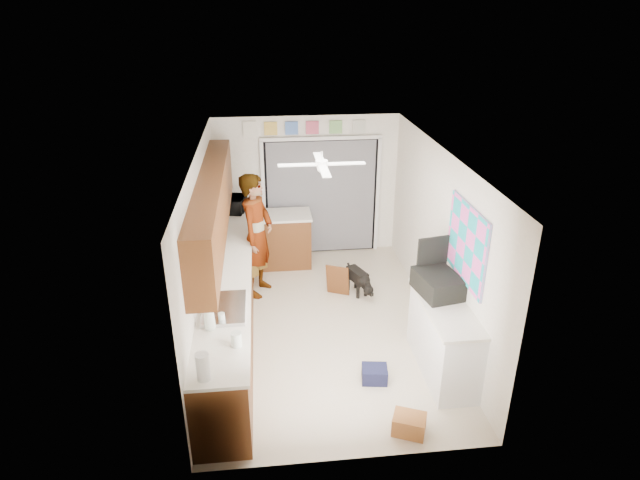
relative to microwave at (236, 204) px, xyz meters
name	(u,v)px	position (x,y,z in m)	size (l,w,h in m)	color
floor	(323,324)	(1.25, -2.21, -1.07)	(5.00, 5.00, 0.00)	beige
ceiling	(324,155)	(1.25, -2.21, 1.43)	(5.00, 5.00, 0.00)	white
wall_back	(307,187)	(1.25, 0.29, 0.18)	(3.20, 3.20, 0.00)	white
wall_front	(355,358)	(1.25, -4.71, 0.18)	(3.20, 3.20, 0.00)	white
wall_left	(203,251)	(-0.35, -2.21, 0.18)	(5.00, 5.00, 0.00)	white
wall_right	(439,240)	(2.85, -2.21, 0.18)	(5.00, 5.00, 0.00)	white
left_base_cabinets	(230,302)	(-0.05, -2.21, -0.62)	(0.60, 4.80, 0.90)	brown
left_countertop	(228,272)	(-0.04, -2.21, -0.15)	(0.62, 4.80, 0.04)	white
upper_cabinets	(213,206)	(-0.19, -2.01, 0.73)	(0.32, 4.00, 0.80)	brown
sink_basin	(224,309)	(-0.04, -3.21, -0.12)	(0.50, 0.76, 0.06)	silver
faucet	(207,303)	(-0.23, -3.21, -0.02)	(0.03, 0.03, 0.22)	silver
peninsula_base	(281,240)	(0.75, -0.21, -0.62)	(1.00, 0.60, 0.90)	brown
peninsula_top	(280,215)	(0.75, -0.21, -0.15)	(1.04, 0.64, 0.04)	white
back_opening_recess	(321,197)	(1.50, 0.26, -0.02)	(2.00, 0.06, 2.10)	black
curtain_panel	(321,198)	(1.50, 0.22, -0.02)	(1.90, 0.03, 2.05)	gray
door_trim_left	(264,200)	(0.48, 0.23, -0.02)	(0.06, 0.04, 2.10)	white
door_trim_right	(377,196)	(2.52, 0.23, -0.02)	(0.06, 0.04, 2.10)	white
door_trim_head	(321,138)	(1.50, 0.23, 1.05)	(2.10, 0.04, 0.06)	white
header_frame_0	(271,129)	(0.65, 0.26, 1.23)	(0.22, 0.02, 0.22)	gold
header_frame_1	(292,128)	(1.00, 0.26, 1.23)	(0.22, 0.02, 0.22)	#4B75C9
header_frame_2	(312,128)	(1.35, 0.26, 1.23)	(0.22, 0.02, 0.22)	#C54A66
header_frame_3	(336,127)	(1.75, 0.26, 1.23)	(0.22, 0.02, 0.22)	#75B064
header_frame_4	(359,127)	(2.15, 0.26, 1.23)	(0.22, 0.02, 0.22)	beige
route66_sign	(250,129)	(0.30, 0.26, 1.23)	(0.22, 0.02, 0.26)	silver
right_counter_base	(443,340)	(2.60, -3.41, -0.62)	(0.50, 1.40, 0.90)	white
right_counter_top	(446,307)	(2.59, -3.41, -0.15)	(0.54, 1.44, 0.04)	white
abstract_painting	(467,244)	(2.83, -3.21, 0.58)	(0.03, 1.15, 0.95)	#FF5DC7
ceiling_fan	(322,164)	(1.25, -2.01, 1.25)	(1.14, 1.14, 0.24)	white
microwave	(236,204)	(0.00, 0.00, 0.00)	(0.47, 0.32, 0.26)	black
soap_bottle	(209,316)	(-0.17, -3.60, 0.03)	(0.13, 0.13, 0.33)	silver
jar_a	(236,339)	(0.13, -3.95, -0.05)	(0.11, 0.11, 0.16)	silver
jar_b	(222,318)	(-0.05, -3.47, -0.07)	(0.08, 0.08, 0.11)	silver
paper_towel_roll	(203,367)	(-0.16, -4.46, 0.01)	(0.13, 0.13, 0.29)	white
suitcase	(438,284)	(2.57, -3.10, 0.00)	(0.46, 0.62, 0.26)	black
suitcase_rim	(437,291)	(2.57, -3.10, -0.11)	(0.44, 0.58, 0.02)	yellow
suitcase_lid	(433,255)	(2.57, -2.81, 0.25)	(0.42, 0.03, 0.50)	black
cardboard_box	(409,424)	(1.93, -4.41, -0.96)	(0.35, 0.26, 0.22)	#9E5D31
navy_crate	(375,374)	(1.73, -3.52, -0.98)	(0.31, 0.26, 0.19)	black
cabinet_door_panel	(338,280)	(1.58, -1.42, -0.80)	(0.36, 0.03, 0.54)	brown
man	(257,235)	(0.35, -1.15, -0.09)	(0.71, 0.47, 1.96)	white
dog	(357,280)	(1.89, -1.38, -0.84)	(0.25, 0.58, 0.46)	black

